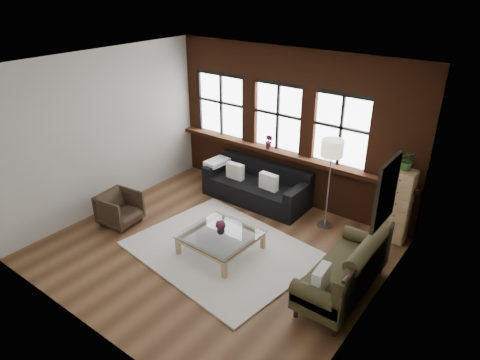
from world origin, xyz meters
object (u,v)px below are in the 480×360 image
Objects in this scene: coffee_table at (221,243)px; vase at (221,230)px; vintage_settee at (344,265)px; armchair at (120,209)px; drawer_chest at (399,205)px; floor_lamp at (329,181)px; dark_sofa at (256,183)px.

vase is at bearing 0.00° from coffee_table.
vintage_settee reaches higher than armchair.
vintage_settee is at bearing -87.88° from armchair.
vintage_settee is 2.75× the size of armchair.
armchair is 5.22m from drawer_chest.
floor_lamp is at bearing -61.48° from armchair.
vintage_settee is 1.01× the size of floor_lamp.
vintage_settee is 2.18m from coffee_table.
floor_lamp is at bearing -161.89° from drawer_chest.
coffee_table is 8.61× the size of vase.
floor_lamp is (3.24, 2.31, 0.64)m from armchair.
armchair is (-4.33, -0.69, -0.20)m from vintage_settee.
drawer_chest is (2.27, 2.28, 0.24)m from vase.
vintage_settee is at bearing 7.20° from vase.
armchair is 0.60× the size of coffee_table.
drawer_chest is at bearing 45.24° from coffee_table.
dark_sofa reaches higher than vase.
dark_sofa is 2.83m from armchair.
dark_sofa is 3.22× the size of armchair.
dark_sofa is 1.17× the size of vintage_settee.
floor_lamp is at bearing 60.79° from coffee_table.
vase is at bearing -134.76° from drawer_chest.
coffee_table is at bearing 180.00° from vase.
vase reaches higher than coffee_table.
vintage_settee is 4.39m from armchair.
dark_sofa is at bearing -40.87° from armchair.
drawer_chest is (2.87, 0.36, 0.28)m from dark_sofa.
armchair is (-1.58, -2.35, -0.09)m from dark_sofa.
armchair reaches higher than coffee_table.
drawer_chest is at bearing 45.24° from vase.
coffee_table is (2.19, 0.42, -0.13)m from armchair.
coffee_table is (0.61, -1.93, -0.22)m from dark_sofa.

